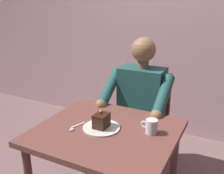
% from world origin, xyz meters
% --- Properties ---
extents(cafe_rear_panel, '(6.40, 0.12, 3.00)m').
position_xyz_m(cafe_rear_panel, '(0.00, -1.59, 1.50)').
color(cafe_rear_panel, '#BE9B9E').
rests_on(cafe_rear_panel, ground).
extents(dining_table, '(0.86, 0.77, 0.73)m').
position_xyz_m(dining_table, '(0.00, 0.00, 0.63)').
color(dining_table, brown).
rests_on(dining_table, ground).
extents(chair, '(0.42, 0.42, 0.91)m').
position_xyz_m(chair, '(0.00, -0.72, 0.50)').
color(chair, brown).
rests_on(chair, ground).
extents(seated_person, '(0.53, 0.58, 1.23)m').
position_xyz_m(seated_person, '(0.00, -0.54, 0.64)').
color(seated_person, '#20514D').
rests_on(seated_person, ground).
extents(dessert_plate, '(0.23, 0.23, 0.01)m').
position_xyz_m(dessert_plate, '(0.03, 0.00, 0.73)').
color(dessert_plate, silver).
rests_on(dessert_plate, dining_table).
extents(cake_slice, '(0.08, 0.10, 0.11)m').
position_xyz_m(cake_slice, '(0.03, 0.00, 0.78)').
color(cake_slice, '#3C251A').
rests_on(cake_slice, dessert_plate).
extents(coffee_cup, '(0.11, 0.07, 0.09)m').
position_xyz_m(coffee_cup, '(-0.26, -0.08, 0.77)').
color(coffee_cup, white).
rests_on(coffee_cup, dining_table).
extents(dessert_spoon, '(0.04, 0.14, 0.01)m').
position_xyz_m(dessert_spoon, '(0.19, 0.07, 0.73)').
color(dessert_spoon, silver).
rests_on(dessert_spoon, dining_table).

